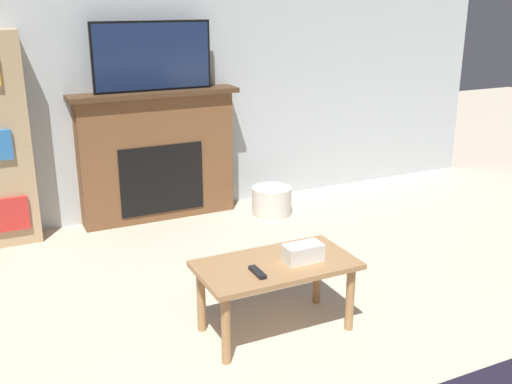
% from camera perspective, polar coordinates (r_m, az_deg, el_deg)
% --- Properties ---
extents(wall_back, '(6.62, 0.06, 2.70)m').
position_cam_1_polar(wall_back, '(5.22, -8.72, 12.43)').
color(wall_back, silver).
rests_on(wall_back, ground_plane).
extents(fireplace, '(1.41, 0.28, 1.11)m').
position_cam_1_polar(fireplace, '(5.18, -9.40, 3.46)').
color(fireplace, brown).
rests_on(fireplace, ground_plane).
extents(tv, '(0.99, 0.03, 0.56)m').
position_cam_1_polar(tv, '(5.02, -9.82, 12.61)').
color(tv, black).
rests_on(tv, fireplace).
extents(coffee_table, '(0.89, 0.48, 0.43)m').
position_cam_1_polar(coffee_table, '(3.41, 1.91, -7.72)').
color(coffee_table, '#A87A4C').
rests_on(coffee_table, ground_plane).
extents(tissue_box, '(0.22, 0.12, 0.10)m').
position_cam_1_polar(tissue_box, '(3.40, 4.49, -5.78)').
color(tissue_box, white).
rests_on(tissue_box, coffee_table).
extents(remote_control, '(0.04, 0.15, 0.02)m').
position_cam_1_polar(remote_control, '(3.25, 0.14, -7.65)').
color(remote_control, black).
rests_on(remote_control, coffee_table).
extents(storage_basket, '(0.35, 0.35, 0.25)m').
position_cam_1_polar(storage_basket, '(5.32, 1.50, -0.83)').
color(storage_basket, silver).
rests_on(storage_basket, ground_plane).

